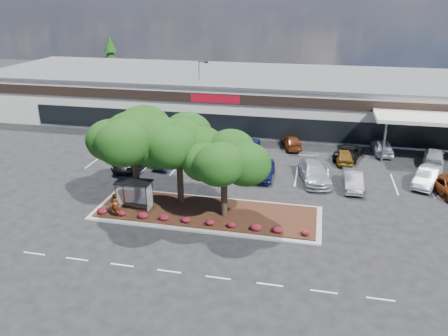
% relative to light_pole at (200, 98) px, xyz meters
% --- Properties ---
extents(ground, '(160.00, 160.00, 0.00)m').
position_rel_light_pole_xyz_m(ground, '(8.96, -28.03, -3.80)').
color(ground, black).
rests_on(ground, ground).
extents(retail_store, '(80.40, 25.20, 6.25)m').
position_rel_light_pole_xyz_m(retail_store, '(9.02, 5.88, -0.65)').
color(retail_store, silver).
rests_on(retail_store, ground).
extents(landscape_island, '(18.00, 6.00, 0.26)m').
position_rel_light_pole_xyz_m(landscape_island, '(6.96, -24.03, -3.68)').
color(landscape_island, '#9F9F9A').
rests_on(landscape_island, ground).
extents(lane_markings, '(33.12, 20.06, 0.01)m').
position_rel_light_pole_xyz_m(lane_markings, '(8.82, -17.60, -3.80)').
color(lane_markings, silver).
rests_on(lane_markings, ground).
extents(shrub_row, '(17.00, 0.80, 0.50)m').
position_rel_light_pole_xyz_m(shrub_row, '(6.96, -26.13, -3.29)').
color(shrub_row, maroon).
rests_on(shrub_row, landscape_island).
extents(bus_shelter, '(2.75, 1.55, 2.59)m').
position_rel_light_pole_xyz_m(bus_shelter, '(1.46, -25.08, -1.50)').
color(bus_shelter, black).
rests_on(bus_shelter, landscape_island).
extents(island_tree_west, '(7.20, 7.20, 7.89)m').
position_rel_light_pole_xyz_m(island_tree_west, '(0.96, -23.53, 0.40)').
color(island_tree_west, '#11340C').
rests_on(island_tree_west, landscape_island).
extents(island_tree_mid, '(6.60, 6.60, 7.32)m').
position_rel_light_pole_xyz_m(island_tree_mid, '(4.46, -22.83, 0.12)').
color(island_tree_mid, '#11340C').
rests_on(island_tree_mid, landscape_island).
extents(island_tree_east, '(5.80, 5.80, 6.50)m').
position_rel_light_pole_xyz_m(island_tree_east, '(8.46, -24.33, -0.29)').
color(island_tree_east, '#11340C').
rests_on(island_tree_east, landscape_island).
extents(conifer_north_west, '(4.40, 4.40, 10.00)m').
position_rel_light_pole_xyz_m(conifer_north_west, '(-21.04, 17.97, 1.20)').
color(conifer_north_west, '#11340C').
rests_on(conifer_north_west, ground).
extents(person_waiting, '(0.74, 0.51, 1.95)m').
position_rel_light_pole_xyz_m(person_waiting, '(0.30, -26.33, -2.57)').
color(person_waiting, '#594C47').
rests_on(person_waiting, landscape_island).
extents(light_pole, '(1.43, 0.66, 8.65)m').
position_rel_light_pole_xyz_m(light_pole, '(0.00, 0.00, 0.00)').
color(light_pole, '#9F9F9A').
rests_on(light_pole, ground).
extents(survey_stake, '(0.08, 0.14, 1.03)m').
position_rel_light_pole_xyz_m(survey_stake, '(19.21, -29.03, -3.14)').
color(survey_stake, tan).
rests_on(survey_stake, ground).
extents(car_0, '(3.14, 5.75, 1.53)m').
position_rel_light_pole_xyz_m(car_0, '(-2.75, -15.92, -3.04)').
color(car_0, black).
rests_on(car_0, ground).
extents(car_1, '(2.25, 4.53, 1.43)m').
position_rel_light_pole_xyz_m(car_1, '(0.36, -14.38, -3.09)').
color(car_1, navy).
rests_on(car_1, ground).
extents(car_2, '(2.25, 4.69, 1.54)m').
position_rel_light_pole_xyz_m(car_2, '(3.27, -13.19, -3.03)').
color(car_2, navy).
rests_on(car_2, ground).
extents(car_3, '(2.42, 4.79, 1.56)m').
position_rel_light_pole_xyz_m(car_3, '(9.60, -15.47, -3.02)').
color(car_3, navy).
rests_on(car_3, ground).
extents(car_4, '(1.87, 4.64, 1.58)m').
position_rel_light_pole_xyz_m(car_4, '(10.41, -15.57, -3.01)').
color(car_4, '#111752').
rests_on(car_4, ground).
extents(car_5, '(3.62, 6.27, 1.71)m').
position_rel_light_pole_xyz_m(car_5, '(15.10, -15.36, -2.95)').
color(car_5, '#A3AAAF').
rests_on(car_5, ground).
extents(car_6, '(1.73, 4.66, 1.52)m').
position_rel_light_pole_xyz_m(car_6, '(18.57, -16.26, -3.04)').
color(car_6, slate).
rests_on(car_6, ground).
extents(car_7, '(3.48, 5.16, 1.61)m').
position_rel_light_pole_xyz_m(car_7, '(25.25, -14.20, -3.00)').
color(car_7, '#B7BCC4').
rests_on(car_7, ground).
extents(car_9, '(3.21, 5.39, 1.72)m').
position_rel_light_pole_xyz_m(car_9, '(-4.15, -9.94, -2.94)').
color(car_9, slate).
rests_on(car_9, ground).
extents(car_10, '(3.73, 5.37, 1.68)m').
position_rel_light_pole_xyz_m(car_10, '(-0.63, -6.88, -2.96)').
color(car_10, slate).
rests_on(car_10, ground).
extents(car_11, '(3.13, 5.93, 1.59)m').
position_rel_light_pole_xyz_m(car_11, '(7.37, -8.73, -3.01)').
color(car_11, navy).
rests_on(car_11, ground).
extents(car_12, '(2.91, 4.95, 1.35)m').
position_rel_light_pole_xyz_m(car_12, '(12.40, -6.15, -3.13)').
color(car_12, maroon).
rests_on(car_12, ground).
extents(car_14, '(3.78, 5.59, 1.42)m').
position_rel_light_pole_xyz_m(car_14, '(18.63, -8.17, -3.09)').
color(car_14, black).
rests_on(car_14, ground).
extents(car_15, '(2.00, 4.36, 1.45)m').
position_rel_light_pole_xyz_m(car_15, '(18.01, -9.75, -3.08)').
color(car_15, brown).
rests_on(car_15, ground).
extents(car_16, '(2.26, 4.85, 1.61)m').
position_rel_light_pole_xyz_m(car_16, '(22.20, -6.13, -3.00)').
color(car_16, '#A6A9B1').
rests_on(car_16, ground).
extents(car_17, '(2.98, 5.11, 1.63)m').
position_rel_light_pole_xyz_m(car_17, '(27.10, -7.97, -2.98)').
color(car_17, '#BBBBBB').
rests_on(car_17, ground).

